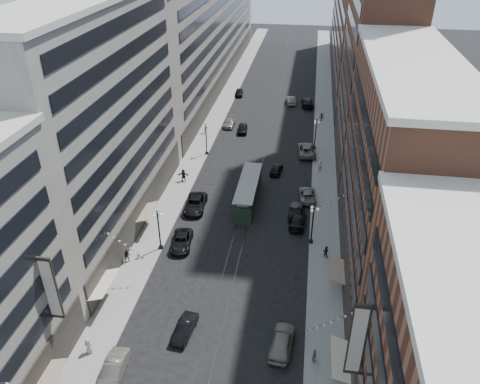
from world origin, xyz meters
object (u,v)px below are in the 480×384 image
Objects in this scene: lamppost_sw_mid at (206,138)px; car_11 at (306,149)px; car_14 at (291,100)px; pedestrian_6 at (205,128)px; lamppost_sw_far at (159,229)px; car_extra_2 at (276,169)px; car_13 at (243,128)px; car_7 at (195,204)px; car_9 at (239,93)px; pedestrian_4 at (314,356)px; pedestrian_8 at (320,165)px; car_10 at (296,211)px; pedestrian_2 at (127,256)px; lamppost_se_mid at (316,133)px; car_1 at (113,370)px; car_8 at (229,123)px; car_2 at (181,241)px; car_extra_0 at (307,195)px; car_5 at (185,329)px; car_12 at (307,102)px; lamppost_se_far at (313,223)px; car_4 at (282,341)px; pedestrian_1 at (89,346)px; streetcar at (248,193)px; pedestrian_9 at (321,117)px; car_extra_1 at (298,220)px; pedestrian_5 at (183,175)px.

lamppost_sw_mid reaches higher than car_11.
car_14 is (-4.06, 24.90, -0.07)m from car_11.
pedestrian_6 reaches higher than car_14.
lamppost_sw_far is 25.62m from car_extra_2.
car_14 is at bearing 60.06° from car_13.
car_9 is (-1.31, 48.74, -0.11)m from car_7.
pedestrian_4 is 38.14m from pedestrian_8.
car_9 is 0.88× the size of car_10.
pedestrian_2 is 41.54m from car_13.
lamppost_se_mid is 53.52m from car_1.
car_extra_2 is at bearing -17.51° from pedestrian_8.
car_8 is at bearing 87.56° from car_1.
car_extra_0 is at bearing 36.29° from car_2.
lamppost_sw_far reaches higher than car_1.
car_9 is at bearing -24.44° from car_14.
car_2 is 57.46m from car_9.
car_5 is at bearing -79.83° from car_2.
pedestrian_8 is at bearing -161.38° from car_extra_2.
lamppost_se_far is at bearing 86.36° from car_12.
lamppost_se_far is 1.00× the size of lamppost_se_mid.
car_8 is 1.01× the size of car_14.
pedestrian_4 reaches higher than car_1.
car_12 reaches higher than car_10.
car_12 is at bearing 49.52° from car_13.
car_4 is (16.00, -40.19, -2.23)m from lamppost_sw_mid.
pedestrian_6 reaches higher than car_extra_0.
car_7 is (-4.29, 22.56, 0.12)m from car_5.
pedestrian_1 is 50.07m from car_11.
lamppost_sw_mid is 17.16m from streetcar.
car_extra_2 is at bearing 60.71° from lamppost_sw_far.
pedestrian_4 is at bearing 87.62° from car_extra_0.
pedestrian_2 is at bearing -22.06° from car_4.
lamppost_sw_mid is 3.18× the size of pedestrian_1.
streetcar is at bearing -101.80° from pedestrian_9.
streetcar is 25.64m from car_5.
car_9 is (-8.40, 45.82, -0.83)m from streetcar.
pedestrian_1 is 54.58m from car_13.
car_9 is at bearing -65.25° from car_extra_2.
lamppost_se_far is 1.08× the size of car_extra_1.
lamppost_sw_mid is 1.13× the size of car_14.
pedestrian_6 reaches higher than car_1.
car_5 is 0.91× the size of car_10.
car_4 is 67.96m from car_14.
car_extra_1 is at bearing 82.85° from car_11.
lamppost_se_far is 28.00m from lamppost_se_mid.
car_extra_0 is (19.14, -2.36, -0.41)m from pedestrian_5.
car_5 is 38.80m from pedestrian_8.
lamppost_se_far is at bearing -77.62° from car_9.
car_extra_2 is (10.08, 21.26, -0.02)m from car_2.
car_7 is 30.50m from car_8.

